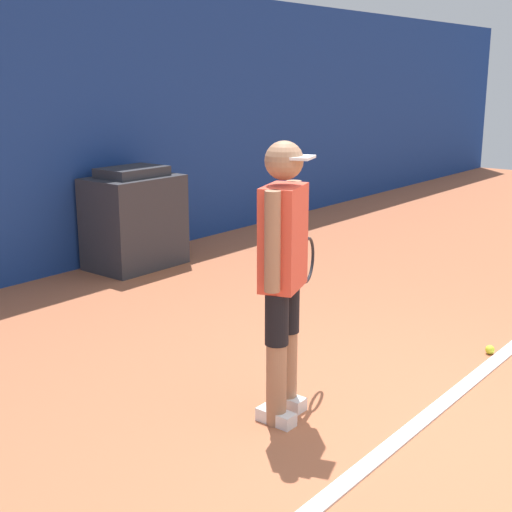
% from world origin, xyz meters
% --- Properties ---
extents(ground_plane, '(24.00, 24.00, 0.00)m').
position_xyz_m(ground_plane, '(0.00, 0.00, 0.00)').
color(ground_plane, '#B76642').
extents(court_baseline, '(21.60, 0.10, 0.01)m').
position_xyz_m(court_baseline, '(0.00, 0.16, 0.01)').
color(court_baseline, white).
rests_on(court_baseline, ground_plane).
extents(tennis_player, '(0.87, 0.41, 1.66)m').
position_xyz_m(tennis_player, '(-0.31, 0.87, 0.92)').
color(tennis_player, '#A37556').
rests_on(tennis_player, ground_plane).
extents(tennis_ball, '(0.07, 0.07, 0.07)m').
position_xyz_m(tennis_ball, '(1.43, 0.25, 0.03)').
color(tennis_ball, '#D1E533').
rests_on(tennis_ball, ground_plane).
extents(covered_chair, '(0.97, 0.67, 1.07)m').
position_xyz_m(covered_chair, '(1.47, 4.18, 0.51)').
color(covered_chair, '#333338').
rests_on(covered_chair, ground_plane).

